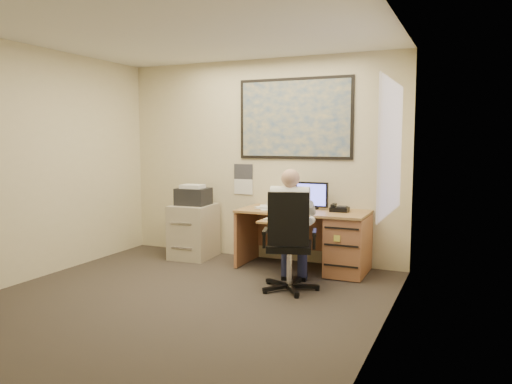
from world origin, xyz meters
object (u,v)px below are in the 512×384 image
at_px(desk, 330,237).
at_px(office_chair, 287,262).
at_px(person, 291,229).
at_px(filing_cabinet, 194,226).

bearing_deg(desk, office_chair, -102.46).
xyz_separation_m(desk, person, (-0.20, -0.87, 0.22)).
xyz_separation_m(office_chair, person, (0.01, 0.08, 0.34)).
height_order(filing_cabinet, office_chair, office_chair).
height_order(desk, office_chair, desk).
relative_size(desk, filing_cabinet, 1.58).
distance_m(desk, filing_cabinet, 1.93).
relative_size(desk, office_chair, 1.47).
bearing_deg(person, office_chair, -111.92).
bearing_deg(person, desk, 65.83).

